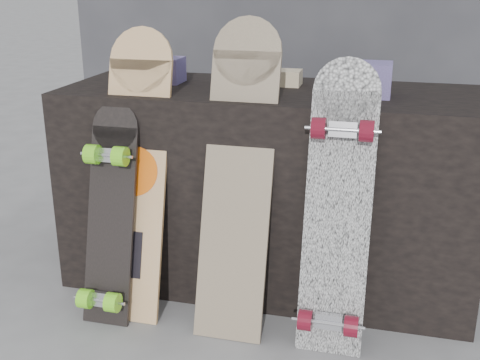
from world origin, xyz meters
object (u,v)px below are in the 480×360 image
(longboard_geisha, at_px, (135,167))
(longboard_celtic, at_px, (239,169))
(vendor_table, at_px, (269,188))
(longboard_cascadia, at_px, (338,206))
(skateboard_dark, at_px, (109,214))

(longboard_geisha, height_order, longboard_celtic, longboard_celtic)
(vendor_table, bearing_deg, longboard_cascadia, -50.97)
(longboard_celtic, bearing_deg, skateboard_dark, -167.53)
(vendor_table, distance_m, skateboard_dark, 0.65)
(vendor_table, relative_size, longboard_celtic, 1.47)
(vendor_table, height_order, skateboard_dark, vendor_table)
(skateboard_dark, bearing_deg, longboard_geisha, 57.75)
(skateboard_dark, bearing_deg, longboard_cascadia, 2.45)
(longboard_cascadia, bearing_deg, skateboard_dark, -177.55)
(longboard_geisha, bearing_deg, vendor_table, 35.44)
(vendor_table, xyz_separation_m, longboard_cascadia, (0.31, -0.38, 0.10))
(vendor_table, bearing_deg, longboard_geisha, -144.56)
(longboard_celtic, height_order, skateboard_dark, longboard_celtic)
(longboard_cascadia, relative_size, skateboard_dark, 1.24)
(skateboard_dark, bearing_deg, vendor_table, 39.60)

